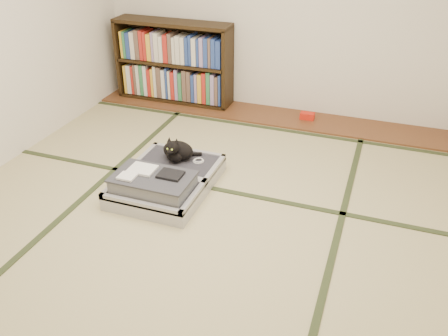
% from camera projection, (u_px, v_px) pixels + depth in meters
% --- Properties ---
extents(floor, '(4.50, 4.50, 0.00)m').
position_uv_depth(floor, '(202.00, 217.00, 3.60)').
color(floor, '#C1B680').
rests_on(floor, ground).
extents(wood_strip, '(4.00, 0.50, 0.02)m').
position_uv_depth(wood_strip, '(271.00, 116.00, 5.22)').
color(wood_strip, brown).
rests_on(wood_strip, ground).
extents(red_item, '(0.15, 0.09, 0.07)m').
position_uv_depth(red_item, '(307.00, 116.00, 5.11)').
color(red_item, red).
rests_on(red_item, wood_strip).
extents(room_shell, '(4.50, 4.50, 4.50)m').
position_uv_depth(room_shell, '(197.00, 21.00, 2.87)').
color(room_shell, white).
rests_on(room_shell, ground).
extents(tatami_borders, '(4.00, 4.50, 0.01)m').
position_uv_depth(tatami_borders, '(224.00, 184.00, 4.00)').
color(tatami_borders, '#2D381E').
rests_on(tatami_borders, ground).
extents(bookcase, '(1.35, 0.31, 0.92)m').
position_uv_depth(bookcase, '(174.00, 64.00, 5.41)').
color(bookcase, black).
rests_on(bookcase, wood_strip).
extents(suitcase, '(0.70, 0.93, 0.28)m').
position_uv_depth(suitcase, '(165.00, 181.00, 3.86)').
color(suitcase, '#9E9FA3').
rests_on(suitcase, floor).
extents(cat, '(0.31, 0.31, 0.25)m').
position_uv_depth(cat, '(177.00, 151.00, 4.04)').
color(cat, black).
rests_on(cat, suitcase).
extents(cable_coil, '(0.10, 0.10, 0.02)m').
position_uv_depth(cable_coil, '(199.00, 161.00, 4.06)').
color(cable_coil, white).
rests_on(cable_coil, suitcase).
extents(hanger, '(0.43, 0.21, 0.01)m').
position_uv_depth(hanger, '(167.00, 174.00, 4.14)').
color(hanger, black).
rests_on(hanger, floor).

